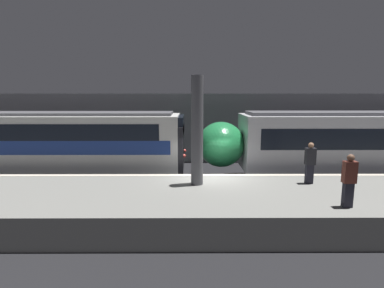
% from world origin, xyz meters
% --- Properties ---
extents(ground_plane, '(120.00, 120.00, 0.00)m').
position_xyz_m(ground_plane, '(0.00, 0.00, 0.00)').
color(ground_plane, black).
extents(platform, '(40.00, 4.71, 1.06)m').
position_xyz_m(platform, '(0.00, -2.36, 0.53)').
color(platform, slate).
rests_on(platform, ground).
extents(station_rear_barrier, '(50.00, 0.15, 4.57)m').
position_xyz_m(station_rear_barrier, '(0.00, 7.06, 2.29)').
color(station_rear_barrier, gray).
rests_on(station_rear_barrier, ground).
extents(support_pillar_near, '(0.46, 0.46, 4.16)m').
position_xyz_m(support_pillar_near, '(-0.63, -1.44, 3.13)').
color(support_pillar_near, '#56565B').
rests_on(support_pillar_near, platform).
extents(train_modern, '(17.76, 3.09, 3.64)m').
position_xyz_m(train_modern, '(8.74, 2.68, 1.87)').
color(train_modern, black).
rests_on(train_modern, ground).
extents(train_boxy, '(17.75, 3.09, 3.62)m').
position_xyz_m(train_boxy, '(-10.06, 2.67, 1.86)').
color(train_boxy, black).
rests_on(train_boxy, ground).
extents(person_waiting, '(0.38, 0.24, 1.63)m').
position_xyz_m(person_waiting, '(3.77, -1.37, 1.91)').
color(person_waiting, black).
rests_on(person_waiting, platform).
extents(person_walking, '(0.38, 0.24, 1.67)m').
position_xyz_m(person_walking, '(3.98, -3.88, 1.93)').
color(person_walking, black).
rests_on(person_walking, platform).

